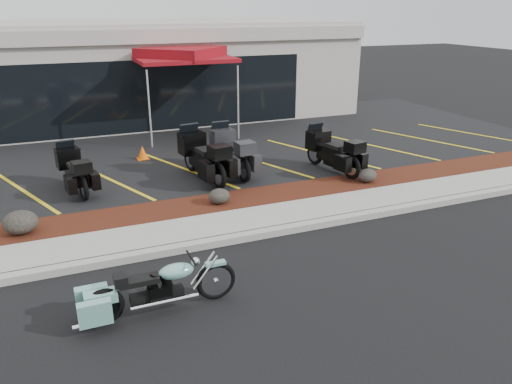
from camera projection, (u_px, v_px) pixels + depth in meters
name	position (u px, v px, depth m)	size (l,w,h in m)	color
ground	(261.00, 259.00, 9.70)	(90.00, 90.00, 0.00)	black
curb	(244.00, 237.00, 10.46)	(24.00, 0.25, 0.15)	gray
sidewalk	(233.00, 224.00, 11.06)	(24.00, 1.20, 0.15)	gray
mulch_bed	(216.00, 205.00, 12.10)	(24.00, 1.20, 0.16)	#330E0B
upper_lot	(166.00, 149.00, 16.78)	(26.00, 9.60, 0.15)	black
dealership_building	(131.00, 70.00, 21.52)	(18.00, 8.16, 4.00)	#9E988F
boulder_left	(20.00, 222.00, 10.33)	(0.70, 0.59, 0.50)	black
boulder_mid	(219.00, 196.00, 11.92)	(0.52, 0.43, 0.37)	black
boulder_right	(367.00, 176.00, 13.37)	(0.52, 0.43, 0.36)	black
hero_cruiser	(216.00, 276.00, 8.22)	(2.54, 0.64, 0.89)	#70AFA0
touring_black_front	(68.00, 162.00, 13.17)	(2.05, 0.78, 1.19)	black
touring_black_mid	(190.00, 148.00, 14.12)	(2.39, 0.91, 1.39)	black
touring_grey	(221.00, 143.00, 14.64)	(2.31, 0.88, 1.34)	#292A2D
touring_black_rear	(315.00, 144.00, 14.74)	(2.19, 0.83, 1.27)	black
traffic_cone	(143.00, 153.00, 15.40)	(0.33, 0.33, 0.42)	#E65A07
popup_canopy	(181.00, 55.00, 17.69)	(3.92, 3.92, 3.10)	silver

